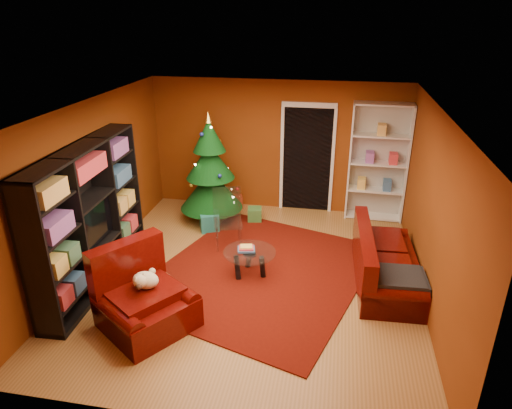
% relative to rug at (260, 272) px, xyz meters
% --- Properties ---
extents(floor, '(5.00, 5.50, 0.05)m').
position_rel_rug_xyz_m(floor, '(-0.12, -0.13, -0.03)').
color(floor, olive).
rests_on(floor, ground).
extents(ceiling, '(5.00, 5.50, 0.05)m').
position_rel_rug_xyz_m(ceiling, '(-0.12, -0.13, 2.62)').
color(ceiling, silver).
rests_on(ceiling, wall_back).
extents(wall_back, '(5.00, 0.05, 2.60)m').
position_rel_rug_xyz_m(wall_back, '(-0.12, 2.64, 1.29)').
color(wall_back, '#78330D').
rests_on(wall_back, ground).
extents(wall_left, '(0.05, 5.50, 2.60)m').
position_rel_rug_xyz_m(wall_left, '(-2.64, -0.13, 1.29)').
color(wall_left, '#78330D').
rests_on(wall_left, ground).
extents(wall_right, '(0.05, 5.50, 2.60)m').
position_rel_rug_xyz_m(wall_right, '(2.41, -0.13, 1.29)').
color(wall_right, '#78330D').
rests_on(wall_right, ground).
extents(doorway, '(1.06, 0.60, 2.16)m').
position_rel_rug_xyz_m(doorway, '(0.48, 2.60, 1.04)').
color(doorway, black).
rests_on(doorway, floor).
extents(rug, '(3.91, 4.23, 0.02)m').
position_rel_rug_xyz_m(rug, '(0.00, 0.00, 0.00)').
color(rug, '#550E05').
rests_on(rug, floor).
extents(media_unit, '(0.53, 2.76, 2.10)m').
position_rel_rug_xyz_m(media_unit, '(-2.39, -0.64, 1.04)').
color(media_unit, black).
rests_on(media_unit, floor).
extents(christmas_tree, '(1.36, 1.36, 2.14)m').
position_rel_rug_xyz_m(christmas_tree, '(-1.27, 1.78, 1.03)').
color(christmas_tree, '#07320E').
rests_on(christmas_tree, floor).
extents(gift_box_teal, '(0.44, 0.44, 0.34)m').
position_rel_rug_xyz_m(gift_box_teal, '(-1.20, 1.32, 0.16)').
color(gift_box_teal, '#1C756E').
rests_on(gift_box_teal, floor).
extents(gift_box_green, '(0.31, 0.31, 0.27)m').
position_rel_rug_xyz_m(gift_box_green, '(-0.44, 1.86, 0.12)').
color(gift_box_green, '#31692C').
rests_on(gift_box_green, floor).
extents(gift_box_red, '(0.30, 0.30, 0.24)m').
position_rel_rug_xyz_m(gift_box_red, '(-0.93, 2.46, 0.11)').
color(gift_box_red, maroon).
rests_on(gift_box_red, floor).
extents(white_bookshelf, '(1.09, 0.42, 2.32)m').
position_rel_rug_xyz_m(white_bookshelf, '(1.83, 2.44, 1.12)').
color(white_bookshelf, white).
rests_on(white_bookshelf, floor).
extents(armchair, '(1.57, 1.57, 0.88)m').
position_rel_rug_xyz_m(armchair, '(-1.22, -1.54, 0.43)').
color(armchair, '#3F0603').
rests_on(armchair, rug).
extents(dog, '(0.48, 0.50, 0.29)m').
position_rel_rug_xyz_m(dog, '(-1.23, -1.47, 0.65)').
color(dog, beige).
rests_on(dog, armchair).
extents(sofa, '(0.96, 1.98, 0.84)m').
position_rel_rug_xyz_m(sofa, '(1.90, 0.08, 0.41)').
color(sofa, '#3F0603').
rests_on(sofa, rug).
extents(coffee_table, '(0.96, 0.96, 0.50)m').
position_rel_rug_xyz_m(coffee_table, '(-0.15, -0.09, 0.20)').
color(coffee_table, gray).
rests_on(coffee_table, rug).
extents(acrylic_chair, '(0.61, 0.64, 0.93)m').
position_rel_rug_xyz_m(acrylic_chair, '(-0.69, 0.73, 0.46)').
color(acrylic_chair, '#66605B').
rests_on(acrylic_chair, rug).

